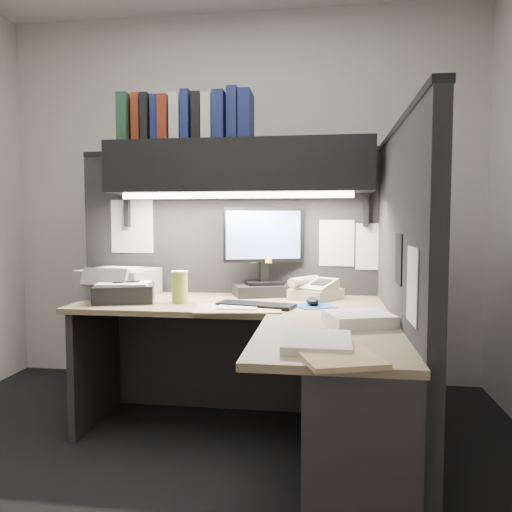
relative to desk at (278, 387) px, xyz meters
name	(u,v)px	position (x,y,z in m)	size (l,w,h in m)	color
floor	(186,476)	(-0.43, 0.00, -0.44)	(3.50, 3.50, 0.00)	black
wall_back	(240,199)	(-0.43, 1.50, 0.91)	(3.50, 0.04, 2.70)	beige
partition_back	(230,281)	(-0.40, 0.93, 0.36)	(1.90, 0.06, 1.60)	black
partition_right	(401,304)	(0.55, 0.18, 0.36)	(0.06, 1.50, 1.60)	black
desk	(278,387)	(0.00, 0.00, 0.00)	(1.70, 1.53, 0.73)	#7F6B51
overhead_shelf	(239,167)	(-0.30, 0.75, 1.06)	(1.55, 0.34, 0.30)	black
task_light_tube	(235,195)	(-0.30, 0.61, 0.89)	(0.04, 0.04, 1.32)	white
monitor	(264,261)	(-0.16, 0.81, 0.50)	(0.48, 0.33, 0.53)	black
keyboard	(256,305)	(-0.16, 0.42, 0.30)	(0.41, 0.14, 0.02)	black
mousepad	(315,306)	(0.15, 0.48, 0.29)	(0.19, 0.18, 0.00)	navy
mouse	(313,301)	(0.14, 0.50, 0.31)	(0.07, 0.11, 0.04)	black
telephone	(316,291)	(0.15, 0.74, 0.34)	(0.23, 0.25, 0.10)	#BEAC92
coffee_cup	(180,288)	(-0.59, 0.50, 0.37)	(0.09, 0.09, 0.17)	#B3C34E
printer	(119,282)	(-1.04, 0.70, 0.37)	(0.41, 0.35, 0.16)	#989A9D
notebook_stack	(124,293)	(-0.92, 0.50, 0.34)	(0.32, 0.27, 0.10)	black
open_folder	(238,308)	(-0.24, 0.34, 0.29)	(0.44, 0.29, 0.01)	tan
paper_stack_a	(359,319)	(0.36, 0.03, 0.31)	(0.27, 0.23, 0.05)	white
paper_stack_b	(317,342)	(0.18, -0.37, 0.30)	(0.24, 0.30, 0.03)	white
manila_stack	(337,356)	(0.25, -0.53, 0.30)	(0.24, 0.31, 0.02)	tan
binder_row	(188,119)	(-0.60, 0.75, 1.35)	(0.78, 0.25, 0.30)	#20412E
pinned_papers	(287,245)	(0.00, 0.56, 0.61)	(1.76, 1.31, 0.51)	white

